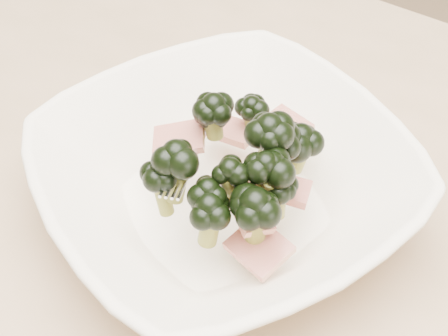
# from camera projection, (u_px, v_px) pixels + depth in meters

# --- Properties ---
(dining_table) EXTENTS (1.20, 0.80, 0.75)m
(dining_table) POSITION_uv_depth(u_px,v_px,m) (215.00, 289.00, 0.60)
(dining_table) COLOR tan
(dining_table) RESTS_ON ground
(broccoli_dish) EXTENTS (0.38, 0.38, 0.12)m
(broccoli_dish) POSITION_uv_depth(u_px,v_px,m) (226.00, 178.00, 0.51)
(broccoli_dish) COLOR white
(broccoli_dish) RESTS_ON dining_table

